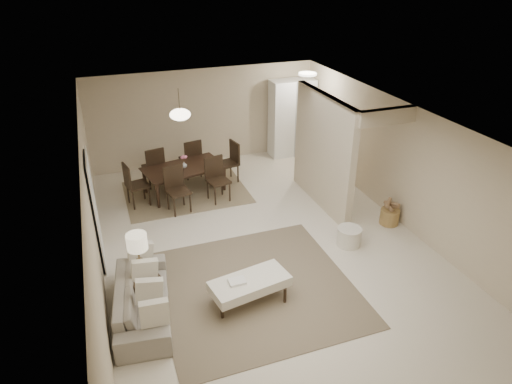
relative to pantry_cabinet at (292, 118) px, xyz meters
name	(u,v)px	position (x,y,z in m)	size (l,w,h in m)	color
floor	(265,246)	(-2.35, -4.15, -1.05)	(9.00, 9.00, 0.00)	beige
ceiling	(266,123)	(-2.35, -4.15, 1.45)	(9.00, 9.00, 0.00)	white
back_wall	(205,116)	(-2.35, 0.35, 0.20)	(6.00, 6.00, 0.00)	#C5B495
left_wall	(92,218)	(-5.35, -4.15, 0.20)	(9.00, 9.00, 0.00)	#C5B495
right_wall	(405,166)	(0.65, -4.15, 0.20)	(9.00, 9.00, 0.00)	#C5B495
partition	(323,152)	(-0.55, -2.90, 0.20)	(0.15, 2.50, 2.50)	#C5B495
doorway	(95,212)	(-5.32, -3.55, -0.03)	(0.04, 0.90, 2.04)	black
pantry_cabinet	(292,118)	(0.00, 0.00, 0.00)	(1.20, 0.55, 2.10)	white
flush_light	(308,74)	(-0.05, -0.95, 1.41)	(0.44, 0.44, 0.05)	white
living_rug	(255,288)	(-2.95, -5.25, -1.04)	(3.20, 3.20, 0.01)	brown
sofa	(143,299)	(-4.80, -5.25, -0.76)	(0.78, 2.00, 0.59)	gray
ottoman_bench	(250,284)	(-3.15, -5.55, -0.69)	(1.34, 0.78, 0.45)	white
side_table	(143,288)	(-4.75, -4.93, -0.80)	(0.46, 0.46, 0.51)	black
table_lamp	(137,246)	(-4.75, -4.93, 0.02)	(0.32, 0.32, 0.76)	#4D3C21
round_pouf	(349,237)	(-0.80, -4.64, -0.87)	(0.47, 0.47, 0.37)	white
wicker_basket	(389,217)	(0.40, -4.23, -0.88)	(0.39, 0.39, 0.33)	olive
dining_rug	(186,192)	(-3.31, -1.38, -1.04)	(2.80, 2.10, 0.01)	#766449
dining_table	(185,180)	(-3.31, -1.38, -0.73)	(1.83, 1.02, 0.64)	black
dining_chairs	(185,173)	(-3.31, -1.38, -0.54)	(2.76, 2.22, 1.02)	black
vase	(184,165)	(-3.31, -1.38, -0.33)	(0.14, 0.14, 0.14)	silver
yellow_mat	(315,180)	(-0.12, -1.80, -1.04)	(0.90, 0.55, 0.01)	yellow
pendant_light	(180,115)	(-3.31, -1.38, 0.87)	(0.46, 0.46, 0.71)	#4D3C21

